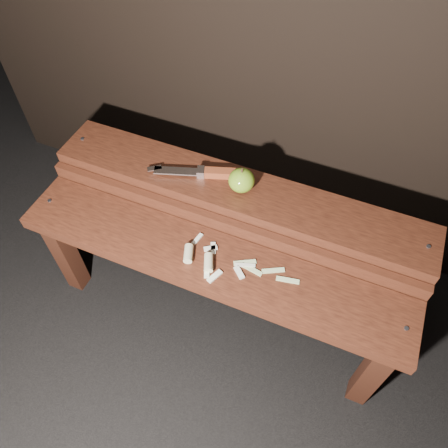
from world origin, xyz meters
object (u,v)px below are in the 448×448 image
at_px(bench_front_tier, 208,273).
at_px(knife, 212,173).
at_px(bench_rear_tier, 237,207).
at_px(apple, 242,180).

bearing_deg(bench_front_tier, knife, 110.84).
distance_m(bench_rear_tier, apple, 0.12).
distance_m(bench_rear_tier, knife, 0.14).
xyz_separation_m(apple, knife, (-0.10, 0.01, -0.02)).
relative_size(apple, knife, 0.28).
height_order(bench_rear_tier, knife, knife).
relative_size(bench_front_tier, knife, 4.06).
bearing_deg(bench_front_tier, apple, 87.51).
bearing_deg(knife, bench_front_tier, -69.16).
bearing_deg(apple, bench_front_tier, -92.49).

